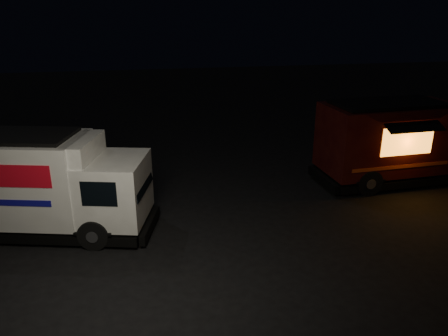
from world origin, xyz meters
TOP-DOWN VIEW (x-y plane):
  - ground at (0.00, 0.00)m, footprint 80.00×80.00m
  - white_truck at (-5.29, 1.44)m, footprint 7.29×4.07m
  - red_truck at (8.17, 3.11)m, footprint 7.09×2.85m

SIDE VIEW (x-z plane):
  - ground at x=0.00m, z-range 0.00..0.00m
  - white_truck at x=-5.29m, z-range 0.00..3.14m
  - red_truck at x=8.17m, z-range 0.00..3.25m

